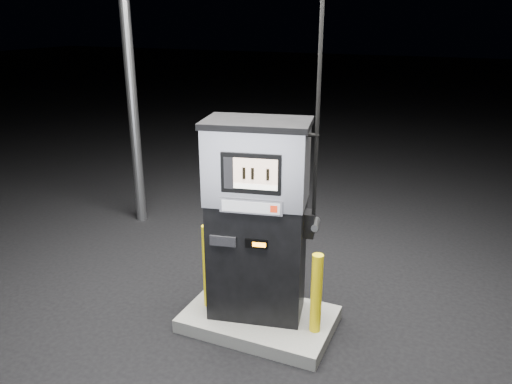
% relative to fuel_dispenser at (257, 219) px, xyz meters
% --- Properties ---
extents(ground, '(80.00, 80.00, 0.00)m').
position_rel_fuel_dispenser_xyz_m(ground, '(0.04, -0.05, -1.24)').
color(ground, black).
rests_on(ground, ground).
extents(pump_island, '(1.60, 1.00, 0.15)m').
position_rel_fuel_dispenser_xyz_m(pump_island, '(0.04, -0.05, -1.17)').
color(pump_island, slate).
rests_on(pump_island, ground).
extents(fuel_dispenser, '(1.23, 0.83, 4.41)m').
position_rel_fuel_dispenser_xyz_m(fuel_dispenser, '(0.00, 0.00, 0.00)').
color(fuel_dispenser, black).
rests_on(fuel_dispenser, pump_island).
extents(bollard_left, '(0.14, 0.14, 0.96)m').
position_rel_fuel_dispenser_xyz_m(bollard_left, '(-0.54, -0.10, -0.61)').
color(bollard_left, yellow).
rests_on(bollard_left, pump_island).
extents(bollard_right, '(0.15, 0.15, 0.87)m').
position_rel_fuel_dispenser_xyz_m(bollard_right, '(0.69, -0.10, -0.66)').
color(bollard_right, yellow).
rests_on(bollard_right, pump_island).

